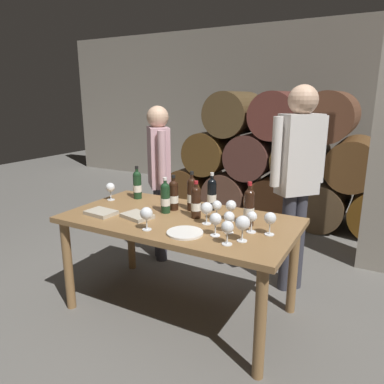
{
  "coord_description": "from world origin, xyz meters",
  "views": [
    {
      "loc": [
        1.3,
        -2.17,
        1.63
      ],
      "look_at": [
        0.0,
        0.2,
        0.91
      ],
      "focal_mm": 33.83,
      "sensor_mm": 36.0,
      "label": 1
    }
  ],
  "objects_px": {
    "wine_bottle_2": "(174,195)",
    "wine_glass_2": "(270,219)",
    "wine_bottle_6": "(137,184)",
    "tasting_notebook": "(101,213)",
    "wine_glass_8": "(243,223)",
    "sommelier_presenting": "(298,171)",
    "leather_ledger": "(137,216)",
    "wine_glass_10": "(215,220)",
    "wine_bottle_3": "(249,207)",
    "serving_plate": "(185,233)",
    "wine_glass_9": "(207,209)",
    "wine_bottle_0": "(212,194)",
    "wine_glass_1": "(110,188)",
    "dining_table": "(179,229)",
    "wine_glass_4": "(217,206)",
    "wine_glass_6": "(227,228)",
    "wine_glass_3": "(146,214)",
    "wine_glass_0": "(252,217)",
    "taster_seated_left": "(159,171)",
    "wine_bottle_5": "(196,202)",
    "wine_bottle_1": "(165,197)",
    "wine_bottle_4": "(192,194)",
    "wine_glass_7": "(229,218)",
    "wine_glass_5": "(231,206)"
  },
  "relations": [
    {
      "from": "wine_bottle_0",
      "to": "wine_glass_1",
      "type": "xyz_separation_m",
      "value": [
        -0.88,
        -0.18,
        -0.02
      ]
    },
    {
      "from": "wine_glass_0",
      "to": "wine_bottle_0",
      "type": "bearing_deg",
      "value": 144.1
    },
    {
      "from": "wine_bottle_2",
      "to": "wine_glass_9",
      "type": "xyz_separation_m",
      "value": [
        0.37,
        -0.17,
        -0.01
      ]
    },
    {
      "from": "wine_glass_5",
      "to": "tasting_notebook",
      "type": "relative_size",
      "value": 0.69
    },
    {
      "from": "wine_bottle_4",
      "to": "wine_glass_7",
      "type": "relative_size",
      "value": 2.13
    },
    {
      "from": "wine_bottle_6",
      "to": "wine_glass_8",
      "type": "distance_m",
      "value": 1.24
    },
    {
      "from": "wine_glass_3",
      "to": "wine_glass_10",
      "type": "relative_size",
      "value": 1.04
    },
    {
      "from": "tasting_notebook",
      "to": "sommelier_presenting",
      "type": "relative_size",
      "value": 0.13
    },
    {
      "from": "sommelier_presenting",
      "to": "wine_glass_10",
      "type": "bearing_deg",
      "value": -106.98
    },
    {
      "from": "wine_bottle_2",
      "to": "wine_glass_8",
      "type": "height_order",
      "value": "wine_bottle_2"
    },
    {
      "from": "dining_table",
      "to": "wine_glass_9",
      "type": "xyz_separation_m",
      "value": [
        0.24,
        -0.02,
        0.2
      ]
    },
    {
      "from": "wine_bottle_5",
      "to": "wine_bottle_3",
      "type": "bearing_deg",
      "value": 5.0
    },
    {
      "from": "wine_glass_3",
      "to": "wine_glass_9",
      "type": "height_order",
      "value": "same"
    },
    {
      "from": "wine_bottle_4",
      "to": "wine_glass_0",
      "type": "xyz_separation_m",
      "value": [
        0.57,
        -0.23,
        -0.03
      ]
    },
    {
      "from": "dining_table",
      "to": "serving_plate",
      "type": "bearing_deg",
      "value": -52.38
    },
    {
      "from": "wine_glass_1",
      "to": "leather_ledger",
      "type": "xyz_separation_m",
      "value": [
        0.48,
        -0.27,
        -0.09
      ]
    },
    {
      "from": "wine_glass_2",
      "to": "tasting_notebook",
      "type": "height_order",
      "value": "wine_glass_2"
    },
    {
      "from": "wine_glass_0",
      "to": "wine_glass_2",
      "type": "xyz_separation_m",
      "value": [
        0.12,
        0.01,
        0.01
      ]
    },
    {
      "from": "wine_bottle_2",
      "to": "wine_glass_4",
      "type": "bearing_deg",
      "value": -8.49
    },
    {
      "from": "wine_glass_0",
      "to": "wine_glass_1",
      "type": "distance_m",
      "value": 1.33
    },
    {
      "from": "wine_bottle_1",
      "to": "wine_glass_5",
      "type": "bearing_deg",
      "value": 7.74
    },
    {
      "from": "wine_bottle_2",
      "to": "wine_glass_2",
      "type": "xyz_separation_m",
      "value": [
        0.82,
        -0.16,
        -0.01
      ]
    },
    {
      "from": "dining_table",
      "to": "wine_glass_5",
      "type": "relative_size",
      "value": 11.24
    },
    {
      "from": "wine_glass_0",
      "to": "serving_plate",
      "type": "relative_size",
      "value": 0.6
    },
    {
      "from": "wine_glass_0",
      "to": "wine_glass_9",
      "type": "height_order",
      "value": "wine_glass_9"
    },
    {
      "from": "wine_glass_4",
      "to": "wine_glass_6",
      "type": "relative_size",
      "value": 0.97
    },
    {
      "from": "dining_table",
      "to": "leather_ledger",
      "type": "xyz_separation_m",
      "value": [
        -0.27,
        -0.15,
        0.11
      ]
    },
    {
      "from": "wine_bottle_3",
      "to": "wine_glass_4",
      "type": "distance_m",
      "value": 0.24
    },
    {
      "from": "dining_table",
      "to": "wine_glass_7",
      "type": "bearing_deg",
      "value": -13.07
    },
    {
      "from": "wine_glass_9",
      "to": "tasting_notebook",
      "type": "bearing_deg",
      "value": -166.4
    },
    {
      "from": "wine_glass_0",
      "to": "taster_seated_left",
      "type": "bearing_deg",
      "value": 148.67
    },
    {
      "from": "wine_bottle_3",
      "to": "serving_plate",
      "type": "bearing_deg",
      "value": -131.0
    },
    {
      "from": "wine_glass_2",
      "to": "wine_bottle_0",
      "type": "bearing_deg",
      "value": 151.33
    },
    {
      "from": "wine_glass_1",
      "to": "wine_glass_8",
      "type": "height_order",
      "value": "wine_glass_8"
    },
    {
      "from": "wine_bottle_5",
      "to": "leather_ledger",
      "type": "height_order",
      "value": "wine_bottle_5"
    },
    {
      "from": "wine_glass_8",
      "to": "sommelier_presenting",
      "type": "height_order",
      "value": "sommelier_presenting"
    },
    {
      "from": "wine_glass_4",
      "to": "wine_glass_2",
      "type": "bearing_deg",
      "value": -13.28
    },
    {
      "from": "wine_bottle_3",
      "to": "wine_glass_1",
      "type": "distance_m",
      "value": 1.26
    },
    {
      "from": "wine_bottle_4",
      "to": "serving_plate",
      "type": "relative_size",
      "value": 1.3
    },
    {
      "from": "wine_glass_3",
      "to": "wine_glass_7",
      "type": "distance_m",
      "value": 0.55
    },
    {
      "from": "wine_bottle_1",
      "to": "wine_glass_6",
      "type": "relative_size",
      "value": 1.84
    },
    {
      "from": "wine_bottle_6",
      "to": "tasting_notebook",
      "type": "height_order",
      "value": "wine_bottle_6"
    },
    {
      "from": "wine_glass_9",
      "to": "tasting_notebook",
      "type": "height_order",
      "value": "wine_glass_9"
    },
    {
      "from": "wine_glass_1",
      "to": "wine_glass_6",
      "type": "xyz_separation_m",
      "value": [
        1.26,
        -0.41,
        -0.0
      ]
    },
    {
      "from": "wine_glass_2",
      "to": "serving_plate",
      "type": "relative_size",
      "value": 0.63
    },
    {
      "from": "wine_bottle_1",
      "to": "wine_glass_4",
      "type": "xyz_separation_m",
      "value": [
        0.42,
        0.03,
        -0.02
      ]
    },
    {
      "from": "wine_glass_3",
      "to": "wine_glass_2",
      "type": "bearing_deg",
      "value": 22.41
    },
    {
      "from": "wine_bottle_3",
      "to": "wine_glass_6",
      "type": "xyz_separation_m",
      "value": [
        0.0,
        -0.38,
        -0.03
      ]
    },
    {
      "from": "leather_ledger",
      "to": "wine_glass_10",
      "type": "bearing_deg",
      "value": 10.13
    },
    {
      "from": "taster_seated_left",
      "to": "wine_glass_6",
      "type": "bearing_deg",
      "value": -40.91
    }
  ]
}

